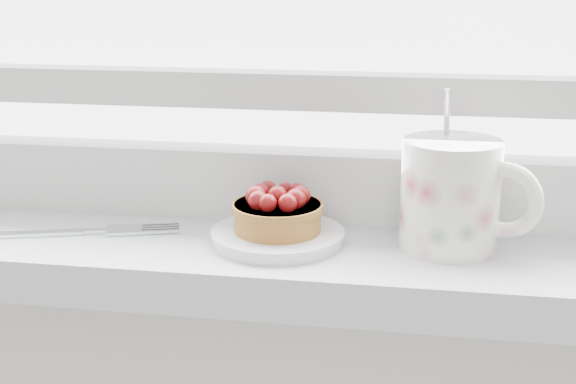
% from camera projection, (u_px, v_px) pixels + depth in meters
% --- Properties ---
extents(saucer, '(0.12, 0.12, 0.01)m').
position_uv_depth(saucer, '(278.00, 237.00, 0.74)').
color(saucer, silver).
rests_on(saucer, windowsill).
extents(raspberry_tart, '(0.08, 0.08, 0.04)m').
position_uv_depth(raspberry_tart, '(278.00, 211.00, 0.73)').
color(raspberry_tart, brown).
rests_on(raspberry_tart, saucer).
extents(floral_mug, '(0.14, 0.11, 0.14)m').
position_uv_depth(floral_mug, '(454.00, 193.00, 0.72)').
color(floral_mug, white).
rests_on(floral_mug, windowsill).
extents(fork, '(0.21, 0.08, 0.00)m').
position_uv_depth(fork, '(64.00, 232.00, 0.77)').
color(fork, silver).
rests_on(fork, windowsill).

